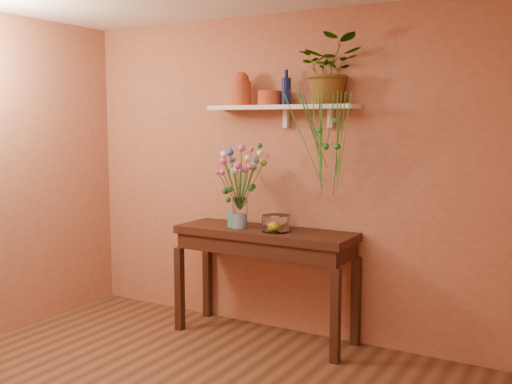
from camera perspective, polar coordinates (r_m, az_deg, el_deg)
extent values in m
cube|color=#B7694E|center=(5.09, 2.54, 1.63)|extent=(4.00, 0.04, 2.70)
cube|color=#B7694E|center=(2.56, 21.94, -3.92)|extent=(0.04, 4.00, 2.70)
cube|color=#3A1B12|center=(4.94, 0.83, -3.94)|extent=(1.52, 0.49, 0.06)
cube|color=#3A1B12|center=(4.95, 0.83, -5.05)|extent=(1.46, 0.45, 0.13)
cube|color=#3A1B12|center=(5.27, -7.31, -9.16)|extent=(0.06, 0.06, 0.73)
cube|color=#3A1B12|center=(4.58, 7.61, -11.66)|extent=(0.06, 0.06, 0.73)
cube|color=#3A1B12|center=(5.60, -4.66, -8.17)|extent=(0.06, 0.06, 0.73)
cube|color=#3A1B12|center=(4.95, 9.51, -10.26)|extent=(0.06, 0.06, 0.73)
cube|color=white|center=(4.93, 2.39, 8.10)|extent=(1.30, 0.24, 0.04)
cube|color=white|center=(5.02, 2.89, 7.02)|extent=(0.04, 0.05, 0.15)
cube|color=white|center=(4.85, 7.13, 6.98)|extent=(0.04, 0.05, 0.15)
cylinder|color=#AA4729|center=(5.10, -1.43, 9.38)|extent=(0.19, 0.19, 0.20)
sphere|color=#AA4729|center=(5.11, -1.43, 10.66)|extent=(0.13, 0.13, 0.13)
cylinder|color=#AA4729|center=(5.01, 1.30, 8.96)|extent=(0.23, 0.23, 0.12)
cylinder|color=#111B47|center=(4.94, 2.91, 9.57)|extent=(0.10, 0.10, 0.22)
cylinder|color=#111B47|center=(4.95, 2.92, 11.21)|extent=(0.04, 0.04, 0.07)
imported|color=#226522|center=(4.78, 7.10, 11.51)|extent=(0.60, 0.56, 0.53)
cylinder|color=#226522|center=(4.56, 7.79, 4.44)|extent=(0.15, 0.22, 0.79)
cylinder|color=#2F912A|center=(4.52, 7.76, 5.39)|extent=(0.14, 0.33, 0.64)
cylinder|color=#2F912A|center=(4.55, 8.20, 5.71)|extent=(0.15, 0.23, 0.59)
cylinder|color=#226522|center=(4.61, 7.12, 6.79)|extent=(0.07, 0.03, 0.41)
cylinder|color=#2F912A|center=(4.59, 6.16, 4.53)|extent=(0.07, 0.22, 0.78)
cylinder|color=#2F912A|center=(4.66, 5.81, 5.08)|extent=(0.02, 0.17, 0.70)
cylinder|color=#226522|center=(4.71, 5.27, 6.71)|extent=(0.22, 0.08, 0.43)
cylinder|color=#2F912A|center=(4.60, 6.16, 5.77)|extent=(0.07, 0.21, 0.58)
cylinder|color=#2F912A|center=(4.70, 4.61, 4.83)|extent=(0.27, 0.20, 0.75)
cylinder|color=#226522|center=(4.67, 5.41, 6.52)|extent=(0.08, 0.19, 0.46)
cylinder|color=#2F912A|center=(4.67, 5.46, 5.84)|extent=(0.19, 0.15, 0.58)
cylinder|color=#2F912A|center=(4.61, 6.21, 5.38)|extent=(0.06, 0.10, 0.64)
cylinder|color=#226522|center=(4.58, 5.28, 6.11)|extent=(0.06, 0.31, 0.53)
cylinder|color=#2F912A|center=(4.53, 8.39, 4.75)|extent=(0.20, 0.21, 0.74)
cylinder|color=#2F912A|center=(4.63, 6.21, 7.08)|extent=(0.01, 0.07, 0.37)
sphere|color=#226522|center=(4.63, 6.69, 4.32)|extent=(0.05, 0.05, 0.05)
sphere|color=#226522|center=(4.64, 6.06, 5.92)|extent=(0.05, 0.05, 0.05)
sphere|color=#226522|center=(4.57, 7.59, 6.75)|extent=(0.05, 0.05, 0.05)
sphere|color=#226522|center=(4.58, 7.72, 4.34)|extent=(0.05, 0.05, 0.05)
cylinder|color=white|center=(4.96, -1.55, -1.99)|extent=(0.12, 0.12, 0.26)
cylinder|color=silver|center=(4.97, -1.54, -2.76)|extent=(0.11, 0.11, 0.12)
cylinder|color=#386B28|center=(4.81, -2.02, 1.01)|extent=(0.06, 0.24, 0.49)
sphere|color=#4044AA|center=(4.68, -2.53, 3.83)|extent=(0.06, 0.06, 0.06)
cylinder|color=#386B28|center=(4.90, -1.80, 0.18)|extent=(0.01, 0.09, 0.33)
sphere|color=white|center=(4.84, -2.05, 2.06)|extent=(0.06, 0.06, 0.06)
cylinder|color=#386B28|center=(4.89, -1.66, 0.40)|extent=(0.04, 0.09, 0.37)
sphere|color=#CE44A3|center=(4.83, -1.77, 2.51)|extent=(0.06, 0.06, 0.06)
cylinder|color=#386B28|center=(4.87, -1.46, 1.23)|extent=(0.08, 0.10, 0.52)
sphere|color=#CE44A3|center=(4.79, -1.38, 4.23)|extent=(0.06, 0.06, 0.06)
cylinder|color=#386B28|center=(4.85, -1.09, 0.36)|extent=(0.16, 0.12, 0.38)
sphere|color=#CE44A3|center=(4.74, -0.60, 2.47)|extent=(0.06, 0.06, 0.06)
cylinder|color=#386B28|center=(4.87, -0.62, 0.99)|extent=(0.20, 0.03, 0.48)
sphere|color=white|center=(4.79, 0.35, 3.74)|extent=(0.05, 0.05, 0.05)
cylinder|color=#386B28|center=(4.89, -0.91, 0.33)|extent=(0.15, 0.03, 0.36)
sphere|color=#629733|center=(4.82, -0.25, 2.38)|extent=(0.05, 0.05, 0.05)
cylinder|color=#386B28|center=(4.91, -0.60, 1.38)|extent=(0.16, 0.07, 0.53)
sphere|color=#226522|center=(4.88, 0.35, 4.46)|extent=(0.04, 0.04, 0.04)
cylinder|color=#386B28|center=(4.93, -0.90, 0.40)|extent=(0.11, 0.05, 0.36)
sphere|color=white|center=(4.90, -0.25, 2.49)|extent=(0.05, 0.05, 0.05)
cylinder|color=#386B28|center=(4.97, -0.41, 0.57)|extent=(0.13, 0.18, 0.39)
sphere|color=#629733|center=(4.99, 0.73, 2.78)|extent=(0.05, 0.05, 0.05)
cylinder|color=#386B28|center=(4.94, -0.79, 0.66)|extent=(0.11, 0.10, 0.40)
sphere|color=#4044AA|center=(4.94, -0.02, 2.99)|extent=(0.05, 0.05, 0.05)
cylinder|color=#386B28|center=(4.96, -1.19, 0.81)|extent=(0.03, 0.09, 0.43)
sphere|color=white|center=(4.97, -0.83, 3.27)|extent=(0.05, 0.05, 0.05)
cylinder|color=#386B28|center=(4.97, -1.29, 0.21)|extent=(0.01, 0.09, 0.32)
sphere|color=#CE44A3|center=(4.99, -1.03, 2.06)|extent=(0.04, 0.04, 0.04)
cylinder|color=#386B28|center=(5.02, -0.99, 1.25)|extent=(0.02, 0.22, 0.49)
sphere|color=#CE44A3|center=(5.10, -0.46, 4.09)|extent=(0.04, 0.04, 0.04)
cylinder|color=#386B28|center=(4.97, -1.44, 0.25)|extent=(0.03, 0.08, 0.33)
sphere|color=#CE44A3|center=(4.99, -1.33, 2.15)|extent=(0.04, 0.04, 0.04)
cylinder|color=#386B28|center=(5.03, -1.56, 0.31)|extent=(0.10, 0.17, 0.33)
sphere|color=white|center=(5.11, -1.58, 2.21)|extent=(0.04, 0.04, 0.04)
cylinder|color=#386B28|center=(5.04, -1.83, 0.76)|extent=(0.16, 0.17, 0.40)
sphere|color=#629733|center=(5.13, -2.11, 3.10)|extent=(0.04, 0.04, 0.04)
cylinder|color=#386B28|center=(5.00, -1.85, 0.33)|extent=(0.11, 0.09, 0.34)
sphere|color=#226522|center=(5.04, -2.15, 2.29)|extent=(0.06, 0.06, 0.06)
cylinder|color=#386B28|center=(4.97, -2.10, 0.23)|extent=(0.13, 0.02, 0.33)
sphere|color=white|center=(4.99, -2.66, 2.12)|extent=(0.05, 0.05, 0.05)
cylinder|color=#386B28|center=(4.96, -2.31, 0.72)|extent=(0.15, 0.03, 0.41)
sphere|color=#629733|center=(4.97, -3.07, 3.10)|extent=(0.05, 0.05, 0.05)
cylinder|color=#386B28|center=(4.95, -1.96, 0.70)|extent=(0.08, 0.02, 0.41)
sphere|color=#4044AA|center=(4.94, -2.38, 3.06)|extent=(0.05, 0.05, 0.05)
cylinder|color=#386B28|center=(4.94, -2.33, 0.98)|extent=(0.13, 0.06, 0.46)
sphere|color=white|center=(4.94, -3.11, 3.63)|extent=(0.06, 0.06, 0.06)
cylinder|color=#386B28|center=(4.91, -2.34, 0.64)|extent=(0.10, 0.11, 0.41)
sphere|color=#CE44A3|center=(4.88, -3.15, 2.98)|extent=(0.06, 0.06, 0.06)
cylinder|color=#386B28|center=(4.86, -2.62, 0.08)|extent=(0.07, 0.24, 0.33)
sphere|color=#CE44A3|center=(4.76, -3.73, 1.89)|extent=(0.04, 0.04, 0.04)
cylinder|color=#386B28|center=(4.89, -2.38, 0.10)|extent=(0.07, 0.17, 0.32)
sphere|color=#CE44A3|center=(4.82, -3.24, 1.91)|extent=(0.05, 0.05, 0.05)
sphere|color=#226522|center=(4.87, -0.54, 0.33)|extent=(0.05, 0.05, 0.05)
sphere|color=#226522|center=(4.93, -2.89, 0.04)|extent=(0.05, 0.05, 0.05)
sphere|color=#226522|center=(4.90, -3.00, 0.13)|extent=(0.05, 0.05, 0.05)
sphere|color=#226522|center=(4.98, -2.47, 0.25)|extent=(0.05, 0.05, 0.05)
sphere|color=#226522|center=(5.07, -2.69, -0.75)|extent=(0.05, 0.05, 0.05)
sphere|color=#226522|center=(5.03, -0.30, 0.53)|extent=(0.05, 0.05, 0.05)
cylinder|color=white|center=(4.81, 1.90, -3.01)|extent=(0.22, 0.22, 0.13)
cylinder|color=white|center=(4.82, 1.90, -3.73)|extent=(0.22, 0.22, 0.01)
sphere|color=yellow|center=(4.81, 1.79, -3.28)|extent=(0.08, 0.08, 0.08)
cube|color=#286584|center=(5.00, -2.26, -2.64)|extent=(0.07, 0.06, 0.13)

